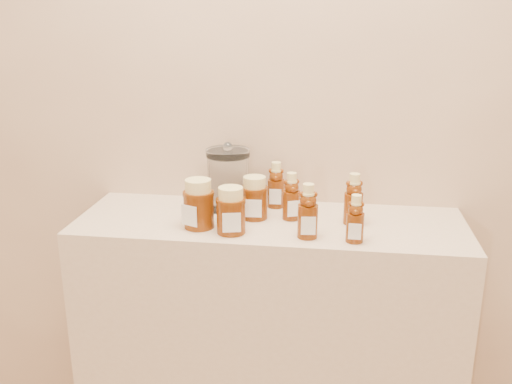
% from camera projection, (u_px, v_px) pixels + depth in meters
% --- Properties ---
extents(wall_back, '(3.50, 0.02, 2.70)m').
position_uv_depth(wall_back, '(278.00, 66.00, 1.81)').
color(wall_back, tan).
rests_on(wall_back, ground).
extents(display_table, '(1.20, 0.40, 0.90)m').
position_uv_depth(display_table, '(269.00, 347.00, 1.90)').
color(display_table, '#CCB395').
rests_on(display_table, ground).
extents(bear_bottle_back_left, '(0.06, 0.06, 0.17)m').
position_uv_depth(bear_bottle_back_left, '(276.00, 182.00, 1.86)').
color(bear_bottle_back_left, '#552006').
rests_on(bear_bottle_back_left, display_table).
extents(bear_bottle_back_mid, '(0.07, 0.07, 0.17)m').
position_uv_depth(bear_bottle_back_mid, '(291.00, 193.00, 1.75)').
color(bear_bottle_back_mid, '#552006').
rests_on(bear_bottle_back_mid, display_table).
extents(bear_bottle_back_right, '(0.07, 0.07, 0.18)m').
position_uv_depth(bear_bottle_back_right, '(354.00, 196.00, 1.71)').
color(bear_bottle_back_right, '#552006').
rests_on(bear_bottle_back_right, display_table).
extents(bear_bottle_front_left, '(0.07, 0.07, 0.18)m').
position_uv_depth(bear_bottle_front_left, '(308.00, 207.00, 1.61)').
color(bear_bottle_front_left, '#552006').
rests_on(bear_bottle_front_left, display_table).
extents(bear_bottle_front_right, '(0.05, 0.05, 0.16)m').
position_uv_depth(bear_bottle_front_right, '(356.00, 215.00, 1.58)').
color(bear_bottle_front_right, '#552006').
rests_on(bear_bottle_front_right, display_table).
extents(honey_jar_left, '(0.12, 0.12, 0.15)m').
position_uv_depth(honey_jar_left, '(199.00, 204.00, 1.69)').
color(honey_jar_left, '#552006').
rests_on(honey_jar_left, display_table).
extents(honey_jar_back, '(0.09, 0.09, 0.13)m').
position_uv_depth(honey_jar_back, '(255.00, 198.00, 1.76)').
color(honey_jar_back, '#552006').
rests_on(honey_jar_back, display_table).
extents(honey_jar_front, '(0.11, 0.11, 0.14)m').
position_uv_depth(honey_jar_front, '(231.00, 210.00, 1.65)').
color(honey_jar_front, '#552006').
rests_on(honey_jar_front, display_table).
extents(glass_canister, '(0.19, 0.19, 0.22)m').
position_uv_depth(glass_canister, '(228.00, 177.00, 1.83)').
color(glass_canister, white).
rests_on(glass_canister, display_table).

